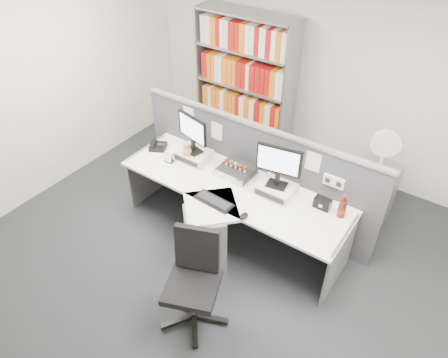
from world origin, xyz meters
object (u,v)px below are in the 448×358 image
Objects in this scene: desk at (221,215)px; shelving_unit at (244,88)px; desk_phone at (158,146)px; desk_fan at (385,146)px; mouse at (244,216)px; cola_bottle at (342,209)px; speaker at (323,203)px; monitor_right at (279,163)px; keyboard at (214,201)px; monitor_left at (192,131)px; office_chair at (194,277)px; desktop_pc at (236,171)px; desk_calendar at (169,158)px; filing_cabinet at (371,195)px.

shelving_unit is (-0.90, 1.85, 0.52)m from desk.
desk_fan reaches higher than desk_phone.
cola_bottle is at bearing 36.12° from mouse.
monitor_right is at bearing -172.90° from speaker.
desk_fan is at bearing 51.37° from keyboard.
cola_bottle is 0.48× the size of desk_fan.
desk_phone is at bearing -176.93° from monitor_right.
monitor_left is 1.68m from office_chair.
desktop_pc is (0.58, 0.03, -0.33)m from monitor_left.
office_chair is at bearing -67.07° from keyboard.
shelving_unit is (-0.89, 1.96, 0.24)m from keyboard.
monitor_left reaches higher than desktop_pc.
shelving_unit is (-1.34, 1.47, -0.13)m from monitor_right.
shelving_unit is (-0.04, 1.68, 0.20)m from desk_calendar.
desk_calendar is at bearing -171.30° from speaker.
desk_fan is at bearing 74.47° from speaker.
monitor_right reaches higher than desk_fan.
desktop_pc is 0.18× the size of shelving_unit.
desk_calendar is 2.01m from cola_bottle.
mouse is 0.65× the size of speaker.
mouse is at bearing -13.76° from desk_calendar.
desk_calendar is 0.50× the size of cola_bottle.
filing_cabinet is (2.06, 1.23, -0.42)m from desk_calendar.
desk is 1.93m from desk_fan.
keyboard is 1.97m from filing_cabinet.
monitor_left is 0.23× the size of shelving_unit.
monitor_left is at bearing -177.50° from desktop_pc.
desk_calendar is 2.43m from filing_cabinet.
office_chair reaches higher than cola_bottle.
office_chair is (-0.63, -1.31, -0.25)m from speaker.
speaker is 0.17× the size of office_chair.
cola_bottle is at bearing -93.68° from filing_cabinet.
speaker is (2.08, 0.15, 0.02)m from desk_phone.
shelving_unit reaches higher than monitor_right.
cola_bottle is 0.99m from desk_fan.
speaker is at bearing 177.19° from cola_bottle.
mouse is (0.37, -0.13, 0.28)m from desk.
office_chair reaches higher than speaker.
shelving_unit is (-0.82, 1.44, 0.21)m from desktop_pc.
desktop_pc is at bearing 5.90° from desk_phone.
monitor_right reaches higher than monitor_left.
office_chair is (-0.83, -1.30, -0.29)m from cola_bottle.
desk_calendar is (-1.22, 0.30, 0.03)m from mouse.
desktop_pc is 1.38× the size of cola_bottle.
desk_fan is at bearing -90.00° from filing_cabinet.
desk_phone is at bearing 156.61° from desk_calendar.
desk_phone reaches higher than filing_cabinet.
desk_calendar is (-0.20, -0.21, -0.32)m from monitor_left.
desktop_pc is at bearing 129.74° from mouse.
office_chair reaches higher than keyboard.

